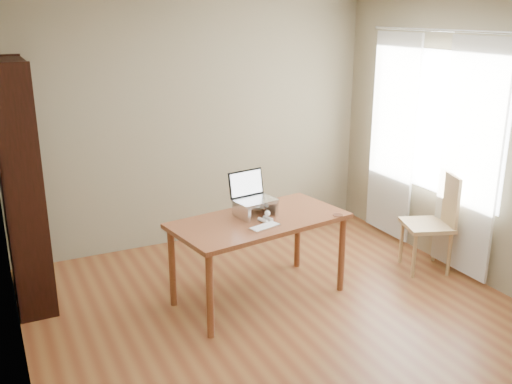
# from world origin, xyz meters

# --- Properties ---
(room) EXTENTS (4.04, 4.54, 2.64)m
(room) POSITION_xyz_m (0.03, 0.01, 1.30)
(room) COLOR brown
(room) RESTS_ON ground
(bookshelf) EXTENTS (0.30, 0.90, 2.10)m
(bookshelf) POSITION_xyz_m (-1.83, 1.55, 1.05)
(bookshelf) COLOR black
(bookshelf) RESTS_ON ground
(curtains) EXTENTS (0.03, 1.90, 2.25)m
(curtains) POSITION_xyz_m (1.92, 0.80, 1.17)
(curtains) COLOR white
(curtains) RESTS_ON ground
(desk) EXTENTS (1.60, 0.98, 0.75)m
(desk) POSITION_xyz_m (-0.03, 0.67, 0.66)
(desk) COLOR brown
(desk) RESTS_ON ground
(laptop_stand) EXTENTS (0.32, 0.25, 0.13)m
(laptop_stand) POSITION_xyz_m (-0.03, 0.75, 0.83)
(laptop_stand) COLOR silver
(laptop_stand) RESTS_ON desk
(laptop) EXTENTS (0.38, 0.34, 0.24)m
(laptop) POSITION_xyz_m (-0.03, 0.81, 0.94)
(laptop) COLOR silver
(laptop) RESTS_ON laptop_stand
(keyboard) EXTENTS (0.29, 0.18, 0.02)m
(keyboard) POSITION_xyz_m (-0.09, 0.45, 0.76)
(keyboard) COLOR silver
(keyboard) RESTS_ON desk
(coaster) EXTENTS (0.09, 0.09, 0.01)m
(coaster) POSITION_xyz_m (0.62, 0.44, 0.75)
(coaster) COLOR brown
(coaster) RESTS_ON desk
(cat) EXTENTS (0.26, 0.49, 0.17)m
(cat) POSITION_xyz_m (-0.05, 0.78, 0.82)
(cat) COLOR #4B443B
(cat) RESTS_ON desk
(chair) EXTENTS (0.56, 0.55, 0.98)m
(chair) POSITION_xyz_m (1.78, 0.48, 0.53)
(chair) COLOR tan
(chair) RESTS_ON ground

